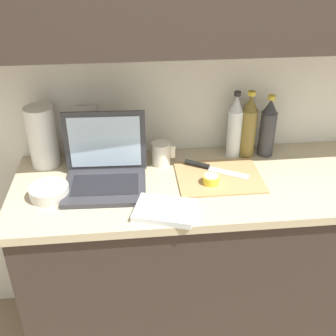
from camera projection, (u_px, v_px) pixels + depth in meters
ground_plane at (224, 324)px, 2.22m from camera, size 12.00×12.00×0.00m
wall_back at (239, 5)px, 1.62m from camera, size 5.20×0.38×2.60m
counter_unit at (234, 257)px, 1.99m from camera, size 1.88×0.59×0.90m
laptop at (105, 168)px, 1.71m from camera, size 0.34×0.28×0.28m
cutting_board at (219, 177)px, 1.77m from camera, size 0.35×0.28×0.01m
knife at (205, 166)px, 1.82m from camera, size 0.26×0.17×0.02m
lemon_half_cut at (211, 179)px, 1.71m from camera, size 0.07×0.07×0.04m
bottle_green_soda at (268, 128)px, 1.89m from camera, size 0.07×0.07×0.29m
bottle_oil_tall at (248, 127)px, 1.87m from camera, size 0.07×0.07×0.31m
bottle_water_clear at (235, 127)px, 1.87m from camera, size 0.07×0.07×0.31m
measuring_cup at (161, 153)px, 1.85m from camera, size 0.10×0.08×0.10m
bowl_white at (49, 192)px, 1.64m from camera, size 0.15×0.15×0.05m
paper_towel_roll at (42, 137)px, 1.80m from camera, size 0.12×0.12×0.27m
dish_towel at (165, 210)px, 1.55m from camera, size 0.26×0.22×0.02m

